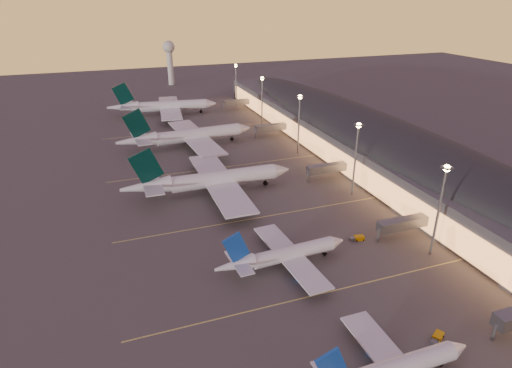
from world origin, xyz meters
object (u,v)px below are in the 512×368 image
Objects in this scene: radar_tower at (169,55)px; airliner_wide_mid at (187,136)px; airliner_wide_far at (163,106)px; baggage_tug_c at (357,238)px; airliner_narrow_north at (283,255)px; baggage_tug_b at (437,338)px; airliner_wide_near at (210,180)px.

airliner_wide_mid is at bearing -96.79° from radar_tower.
airliner_wide_far is 93.14m from radar_tower.
baggage_tug_c is at bearing -77.73° from airliner_wide_mid.
airliner_wide_mid is at bearing 88.73° from airliner_narrow_north.
baggage_tug_c is (29.16, -97.00, -4.61)m from airliner_wide_mid.
airliner_wide_far is at bearing 88.49° from airliner_narrow_north.
baggage_tug_b is (25.04, -196.57, -4.54)m from airliner_wide_far.
airliner_wide_near is 13.73× the size of baggage_tug_c.
airliner_wide_mid is (2.69, 52.20, 0.22)m from airliner_wide_near.
baggage_tug_c is at bearing -54.20° from airliner_wide_near.
airliner_wide_mid reaches higher than airliner_wide_far.
airliner_wide_near reaches higher than baggage_tug_b.
airliner_wide_far reaches higher than airliner_narrow_north.
airliner_wide_mid is 1.93× the size of radar_tower.
baggage_tug_c is (31.85, -44.80, -4.39)m from airliner_wide_near.
baggage_tug_b is (19.48, -34.41, -2.82)m from airliner_narrow_north.
airliner_wide_far is 160.56m from baggage_tug_c.
radar_tower is 248.20m from baggage_tug_c.
airliner_wide_near is 55.14m from baggage_tug_c.
airliner_wide_far is (-1.65, 60.51, -0.09)m from airliner_wide_mid.
airliner_wide_near is at bearing 94.13° from airliner_narrow_north.
airliner_wide_far is at bearing 89.86° from airliner_wide_near.
airliner_narrow_north is at bearing -93.17° from radar_tower.
radar_tower is at bearing 78.75° from airliner_wide_mid.
radar_tower is at bearing 84.44° from airliner_wide_far.
airliner_wide_mid reaches higher than baggage_tug_b.
radar_tower is at bearing 103.63° from baggage_tug_c.
airliner_wide_mid reaches higher than airliner_wide_near.
baggage_tug_c is (11.30, -247.03, -21.31)m from radar_tower.
airliner_narrow_north is at bearing -92.26° from airliner_wide_mid.
airliner_wide_far is at bearing 112.08° from baggage_tug_c.
baggage_tug_c is at bearing 6.95° from airliner_narrow_north.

